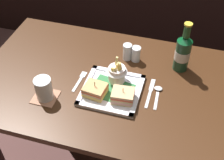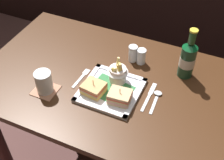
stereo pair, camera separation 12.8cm
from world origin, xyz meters
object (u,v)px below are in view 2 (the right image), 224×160
Objects in this scene: knife at (149,96)px; pepper_shaker at (141,57)px; sandwich_half_right at (120,97)px; fork at (82,77)px; square_plate at (111,90)px; salt_shaker at (133,54)px; dining_table at (113,105)px; spoon at (157,96)px; sandwich_half_left at (94,88)px; water_glass at (44,83)px; fries_cup at (118,72)px; beer_bottle at (188,59)px.

pepper_shaker is (-0.11, 0.19, 0.03)m from knife.
sandwich_half_right reaches higher than fork.
fork is 1.78× the size of pepper_shaker.
square_plate is at bearing -164.87° from knife.
salt_shaker reaches higher than fork.
dining_table is at bearing -110.50° from pepper_shaker.
spoon is (0.19, 0.05, -0.00)m from square_plate.
water_glass is (-0.20, -0.07, 0.01)m from sandwich_half_left.
water_glass is at bearing -161.05° from sandwich_half_left.
beer_bottle is at bearing 33.87° from fries_cup.
water_glass reaches higher than dining_table.
fries_cup is at bearing -146.13° from beer_bottle.
spoon is 0.26m from salt_shaker.
dining_table is at bearing 103.42° from square_plate.
fries_cup is at bearing 33.19° from water_glass.
square_plate is at bearing -138.19° from beer_bottle.
spoon is at bearing 20.01° from sandwich_half_left.
sandwich_half_left is at bearing -104.29° from salt_shaker.
dining_table is 9.11× the size of spoon.
water_glass reaches higher than sandwich_half_left.
sandwich_half_left is 0.28m from salt_shaker.
salt_shaker is at bearing -179.43° from beer_bottle.
knife is at bearing 2.95° from fork.
salt_shaker is (-0.15, 0.19, 0.03)m from knife.
sandwich_half_left reaches higher than pepper_shaker.
dining_table is 0.36m from water_glass.
beer_bottle is 3.26× the size of pepper_shaker.
knife is 2.14× the size of salt_shaker.
salt_shaker reaches higher than square_plate.
water_glass is at bearing -159.82° from knife.
square_plate is 2.54× the size of sandwich_half_left.
fries_cup reaches higher than knife.
square_plate is 0.28m from water_glass.
knife is at bearing 40.59° from sandwich_half_right.
water_glass is 0.18m from fork.
square_plate is 0.08m from fries_cup.
fork is 0.99× the size of spoon.
knife is at bearing -6.86° from fries_cup.
square_plate is (0.01, -0.06, 0.16)m from dining_table.
pepper_shaker is (0.04, 0.00, -0.00)m from salt_shaker.
beer_bottle is 0.23m from knife.
beer_bottle is 2.50× the size of water_glass.
sandwich_half_left is 0.56× the size of knife.
water_glass is 0.44m from knife.
fries_cup reaches higher than water_glass.
knife is (0.31, 0.02, 0.00)m from fork.
fries_cup is (-0.05, 0.10, 0.03)m from sandwich_half_right.
water_glass is 0.56× the size of knife.
dining_table is 16.26× the size of pepper_shaker.
water_glass is at bearing -160.46° from spoon.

